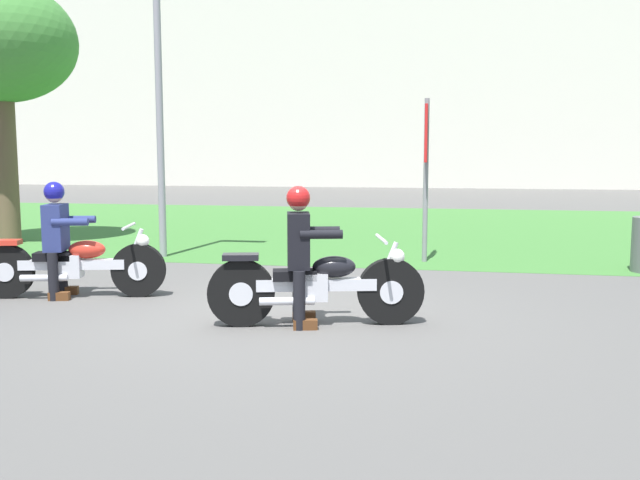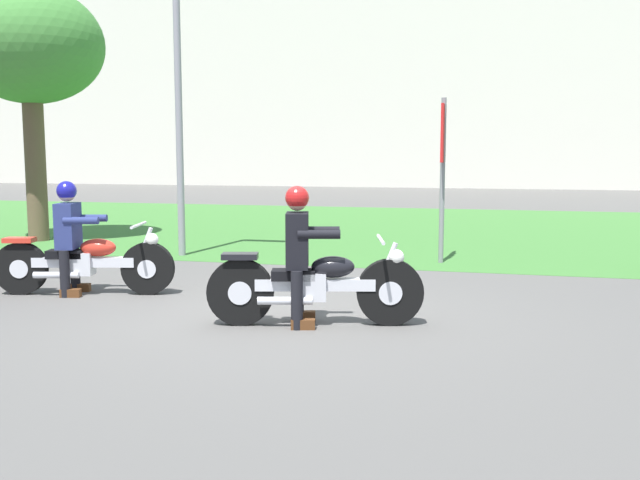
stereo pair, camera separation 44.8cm
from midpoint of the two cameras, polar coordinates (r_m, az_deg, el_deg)
The scene contains 10 objects.
ground at distance 7.56m, azimuth -1.98°, elevation -6.34°, with size 120.00×120.00×0.00m, color #565451.
grass_verge at distance 16.76m, azimuth 7.08°, elevation 0.99°, with size 60.00×12.00×0.01m, color #3D7533.
stadium_facade at distance 40.72m, azimuth 8.92°, elevation 16.65°, with size 60.17×8.00×17.25m, color silver.
motorcycle_lead at distance 7.20m, azimuth 1.45°, elevation -3.70°, with size 2.16×0.81×0.90m.
rider_lead at distance 7.13m, azimuth 0.11°, elevation -0.35°, with size 0.62×0.55×1.42m.
motorcycle_follow at distance 9.16m, azimuth -17.08°, elevation -1.77°, with size 2.19×0.82×0.88m.
rider_follow at distance 9.16m, azimuth -18.17°, elevation 0.87°, with size 0.62×0.55×1.41m.
tree_roadside at distance 15.24m, azimuth -21.50°, elevation 14.19°, with size 2.83×2.83×4.97m.
streetlight_pole at distance 12.25m, azimuth -9.77°, elevation 13.89°, with size 0.96×0.20×5.09m.
sign_banner at distance 11.41m, azimuth 10.97°, elevation 6.78°, with size 0.08×0.60×2.60m.
Camera 2 is at (2.27, -7.01, 1.74)m, focal length 39.81 mm.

